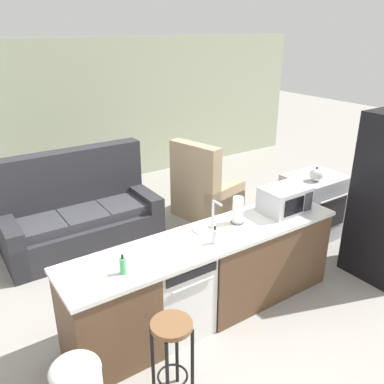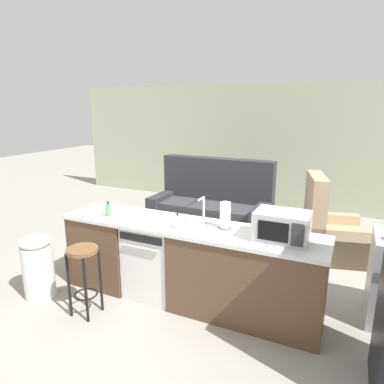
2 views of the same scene
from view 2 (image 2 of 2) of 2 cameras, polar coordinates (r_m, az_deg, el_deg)
ground_plane at (r=4.14m, az=-2.83°, el=-17.00°), size 24.00×24.00×0.00m
wall_back at (r=7.50m, az=14.50°, el=7.23°), size 10.00×0.06×2.60m
kitchen_counter at (r=3.84m, az=0.32°, el=-12.44°), size 2.94×0.66×0.90m
dishwasher at (r=4.05m, az=-6.09°, el=-11.05°), size 0.58×0.61×0.84m
microwave at (r=3.35m, az=14.75°, el=-5.51°), size 0.50×0.37×0.28m
sink_faucet at (r=3.70m, az=1.87°, el=-3.31°), size 0.07×0.18×0.30m
paper_towel_roll at (r=3.56m, az=5.55°, el=-3.96°), size 0.14×0.14×0.28m
soap_bottle at (r=3.57m, az=-2.44°, el=-4.95°), size 0.06×0.06×0.18m
dish_soap_bottle at (r=4.07m, az=-13.79°, el=-2.93°), size 0.06×0.06×0.18m
bar_stool at (r=3.76m, az=-17.62°, el=-11.78°), size 0.32×0.32×0.74m
trash_bin at (r=4.34m, az=-24.30°, el=-11.11°), size 0.35×0.35×0.74m
couch at (r=5.94m, az=3.36°, el=-3.00°), size 2.01×0.91×1.27m
armchair at (r=5.36m, az=21.62°, el=-6.42°), size 0.98×1.01×1.20m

